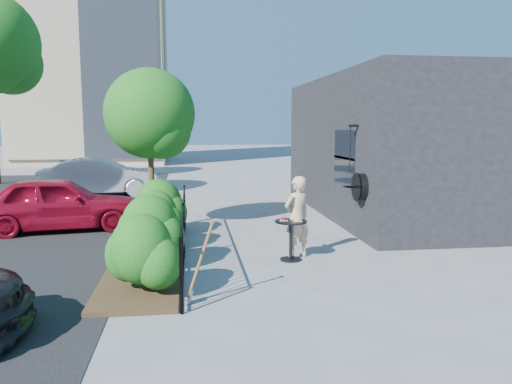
{
  "coord_description": "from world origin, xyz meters",
  "views": [
    {
      "loc": [
        -1.36,
        -9.72,
        2.59
      ],
      "look_at": [
        0.04,
        0.71,
        1.2
      ],
      "focal_mm": 35.0,
      "sensor_mm": 36.0,
      "label": 1
    }
  ],
  "objects": [
    {
      "name": "planting_bed",
      "position": [
        -2.2,
        0.0,
        0.04
      ],
      "size": [
        1.3,
        6.0,
        0.08
      ],
      "primitive_type": "cube",
      "color": "#382616",
      "rests_on": "ground"
    },
    {
      "name": "woman",
      "position": [
        0.73,
        -0.24,
        0.81
      ],
      "size": [
        0.71,
        0.62,
        1.63
      ],
      "primitive_type": "imported",
      "rotation": [
        0.0,
        0.0,
        3.63
      ],
      "color": "tan",
      "rests_on": "ground"
    },
    {
      "name": "cafe_table",
      "position": [
        0.56,
        -0.44,
        0.54
      ],
      "size": [
        0.62,
        0.62,
        0.84
      ],
      "rotation": [
        0.0,
        0.0,
        -0.21
      ],
      "color": "black",
      "rests_on": "ground"
    },
    {
      "name": "shop_building",
      "position": [
        5.5,
        4.5,
        2.0
      ],
      "size": [
        6.22,
        9.0,
        4.0
      ],
      "color": "black",
      "rests_on": "ground"
    },
    {
      "name": "car_silver",
      "position": [
        -4.66,
        9.45,
        0.71
      ],
      "size": [
        4.47,
        1.95,
        1.43
      ],
      "primitive_type": "imported",
      "rotation": [
        0.0,
        0.0,
        1.67
      ],
      "color": "silver",
      "rests_on": "ground"
    },
    {
      "name": "car_red",
      "position": [
        -4.62,
        3.12,
        0.68
      ],
      "size": [
        4.2,
        2.21,
        1.36
      ],
      "primitive_type": "imported",
      "rotation": [
        0.0,
        0.0,
        1.73
      ],
      "color": "#A90E29",
      "rests_on": "ground"
    },
    {
      "name": "patio_tree",
      "position": [
        -2.24,
        2.76,
        2.76
      ],
      "size": [
        2.2,
        2.2,
        3.94
      ],
      "color": "#3F2B19",
      "rests_on": "ground"
    },
    {
      "name": "shrubs",
      "position": [
        -2.1,
        0.1,
        0.7
      ],
      "size": [
        1.1,
        5.6,
        1.24
      ],
      "color": "#1B5012",
      "rests_on": "ground"
    },
    {
      "name": "fence",
      "position": [
        -1.5,
        0.0,
        0.56
      ],
      "size": [
        0.05,
        6.05,
        1.1
      ],
      "color": "black",
      "rests_on": "ground"
    },
    {
      "name": "ground",
      "position": [
        0.0,
        0.0,
        0.0
      ],
      "size": [
        120.0,
        120.0,
        0.0
      ],
      "primitive_type": "plane",
      "color": "gray",
      "rests_on": "ground"
    },
    {
      "name": "shovel",
      "position": [
        -1.25,
        -2.6,
        0.55
      ],
      "size": [
        0.43,
        0.16,
        1.26
      ],
      "color": "brown",
      "rests_on": "ground"
    }
  ]
}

